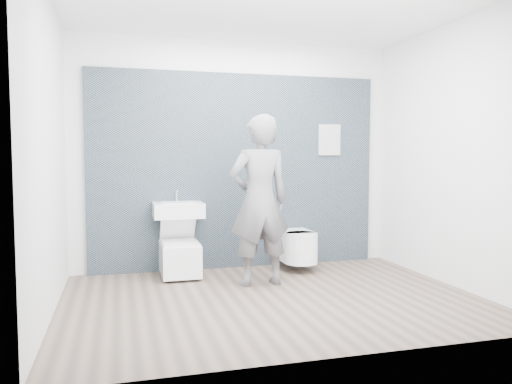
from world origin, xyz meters
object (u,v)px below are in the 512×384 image
object	(u,v)px
toilet_rounded	(297,246)
visitor	(259,201)
toilet_square	(180,256)
washbasin	(178,210)

from	to	relation	value
toilet_rounded	visitor	xyz separation A→B (m)	(-0.64, -0.56, 0.62)
toilet_rounded	visitor	bearing A→B (deg)	-138.99
toilet_square	toilet_rounded	xyz separation A→B (m)	(1.43, -0.03, 0.06)
washbasin	toilet_rounded	bearing A→B (deg)	-5.12
washbasin	toilet_rounded	distance (m)	1.51
washbasin	toilet_rounded	world-z (taller)	washbasin
washbasin	toilet_square	xyz separation A→B (m)	(-0.00, -0.09, -0.53)
toilet_rounded	visitor	world-z (taller)	visitor
washbasin	toilet_square	distance (m)	0.54
toilet_square	visitor	world-z (taller)	visitor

